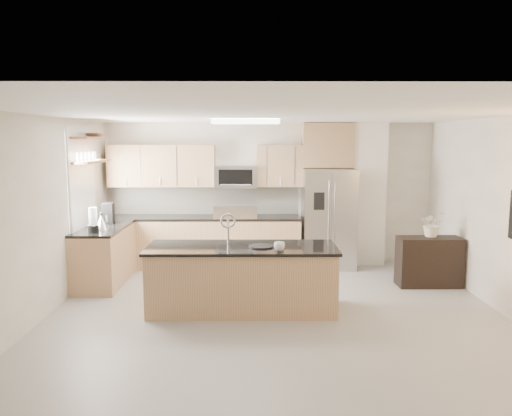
{
  "coord_description": "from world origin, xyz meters",
  "views": [
    {
      "loc": [
        -0.3,
        -5.96,
        2.29
      ],
      "look_at": [
        -0.25,
        1.3,
        1.3
      ],
      "focal_mm": 35.0,
      "sensor_mm": 36.0,
      "label": 1
    }
  ],
  "objects_px": {
    "range": "(236,241)",
    "island": "(242,278)",
    "microwave": "(236,177)",
    "kettle": "(101,222)",
    "coffee_maker": "(108,214)",
    "bowl": "(94,134)",
    "cup": "(279,246)",
    "blender": "(93,222)",
    "flower_vase": "(433,217)",
    "platter": "(261,246)",
    "refrigerator": "(328,218)",
    "credenza": "(429,262)"
  },
  "relations": [
    {
      "from": "range",
      "to": "island",
      "type": "bearing_deg",
      "value": -86.19
    },
    {
      "from": "microwave",
      "to": "kettle",
      "type": "bearing_deg",
      "value": -144.9
    },
    {
      "from": "coffee_maker",
      "to": "bowl",
      "type": "distance_m",
      "value": 1.31
    },
    {
      "from": "microwave",
      "to": "cup",
      "type": "relative_size",
      "value": 5.37
    },
    {
      "from": "cup",
      "to": "blender",
      "type": "bearing_deg",
      "value": 158.51
    },
    {
      "from": "island",
      "to": "flower_vase",
      "type": "height_order",
      "value": "flower_vase"
    },
    {
      "from": "microwave",
      "to": "island",
      "type": "distance_m",
      "value": 2.74
    },
    {
      "from": "blender",
      "to": "coffee_maker",
      "type": "height_order",
      "value": "blender"
    },
    {
      "from": "platter",
      "to": "bowl",
      "type": "relative_size",
      "value": 0.94
    },
    {
      "from": "range",
      "to": "island",
      "type": "distance_m",
      "value": 2.35
    },
    {
      "from": "platter",
      "to": "flower_vase",
      "type": "relative_size",
      "value": 0.53
    },
    {
      "from": "flower_vase",
      "to": "refrigerator",
      "type": "bearing_deg",
      "value": 141.9
    },
    {
      "from": "blender",
      "to": "kettle",
      "type": "distance_m",
      "value": 0.25
    },
    {
      "from": "credenza",
      "to": "cup",
      "type": "distance_m",
      "value": 2.84
    },
    {
      "from": "blender",
      "to": "coffee_maker",
      "type": "xyz_separation_m",
      "value": [
        -0.02,
        0.84,
        -0.0
      ]
    },
    {
      "from": "cup",
      "to": "coffee_maker",
      "type": "relative_size",
      "value": 0.43
    },
    {
      "from": "blender",
      "to": "bowl",
      "type": "distance_m",
      "value": 1.52
    },
    {
      "from": "credenza",
      "to": "platter",
      "type": "height_order",
      "value": "platter"
    },
    {
      "from": "island",
      "to": "refrigerator",
      "type": "bearing_deg",
      "value": 57.06
    },
    {
      "from": "island",
      "to": "blender",
      "type": "distance_m",
      "value": 2.46
    },
    {
      "from": "microwave",
      "to": "blender",
      "type": "relative_size",
      "value": 2.02
    },
    {
      "from": "microwave",
      "to": "coffee_maker",
      "type": "height_order",
      "value": "microwave"
    },
    {
      "from": "credenza",
      "to": "coffee_maker",
      "type": "xyz_separation_m",
      "value": [
        -5.17,
        0.55,
        0.69
      ]
    },
    {
      "from": "platter",
      "to": "bowl",
      "type": "bearing_deg",
      "value": 148.77
    },
    {
      "from": "range",
      "to": "coffee_maker",
      "type": "xyz_separation_m",
      "value": [
        -2.09,
        -0.69,
        0.61
      ]
    },
    {
      "from": "microwave",
      "to": "kettle",
      "type": "height_order",
      "value": "microwave"
    },
    {
      "from": "blender",
      "to": "kettle",
      "type": "relative_size",
      "value": 1.42
    },
    {
      "from": "coffee_maker",
      "to": "blender",
      "type": "bearing_deg",
      "value": -88.64
    },
    {
      "from": "range",
      "to": "platter",
      "type": "relative_size",
      "value": 3.46
    },
    {
      "from": "coffee_maker",
      "to": "cup",
      "type": "bearing_deg",
      "value": -34.96
    },
    {
      "from": "bowl",
      "to": "coffee_maker",
      "type": "bearing_deg",
      "value": 27.09
    },
    {
      "from": "refrigerator",
      "to": "bowl",
      "type": "distance_m",
      "value": 4.25
    },
    {
      "from": "range",
      "to": "kettle",
      "type": "bearing_deg",
      "value": -147.32
    },
    {
      "from": "platter",
      "to": "blender",
      "type": "height_order",
      "value": "blender"
    },
    {
      "from": "microwave",
      "to": "range",
      "type": "bearing_deg",
      "value": -90.0
    },
    {
      "from": "cup",
      "to": "island",
      "type": "bearing_deg",
      "value": 151.69
    },
    {
      "from": "cup",
      "to": "flower_vase",
      "type": "height_order",
      "value": "flower_vase"
    },
    {
      "from": "range",
      "to": "bowl",
      "type": "height_order",
      "value": "bowl"
    },
    {
      "from": "island",
      "to": "platter",
      "type": "height_order",
      "value": "island"
    },
    {
      "from": "island",
      "to": "coffee_maker",
      "type": "relative_size",
      "value": 7.65
    },
    {
      "from": "kettle",
      "to": "bowl",
      "type": "bearing_deg",
      "value": 113.01
    },
    {
      "from": "kettle",
      "to": "coffee_maker",
      "type": "relative_size",
      "value": 0.79
    },
    {
      "from": "island",
      "to": "microwave",
      "type": "bearing_deg",
      "value": 93.9
    },
    {
      "from": "platter",
      "to": "flower_vase",
      "type": "xyz_separation_m",
      "value": [
        2.71,
        1.19,
        0.2
      ]
    },
    {
      "from": "coffee_maker",
      "to": "platter",
      "type": "bearing_deg",
      "value": -34.03
    },
    {
      "from": "refrigerator",
      "to": "credenza",
      "type": "bearing_deg",
      "value": -40.18
    },
    {
      "from": "credenza",
      "to": "coffee_maker",
      "type": "distance_m",
      "value": 5.25
    },
    {
      "from": "cup",
      "to": "flower_vase",
      "type": "bearing_deg",
      "value": 29.69
    },
    {
      "from": "cup",
      "to": "kettle",
      "type": "xyz_separation_m",
      "value": [
        -2.67,
        1.31,
        0.1
      ]
    },
    {
      "from": "island",
      "to": "flower_vase",
      "type": "relative_size",
      "value": 4.07
    }
  ]
}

